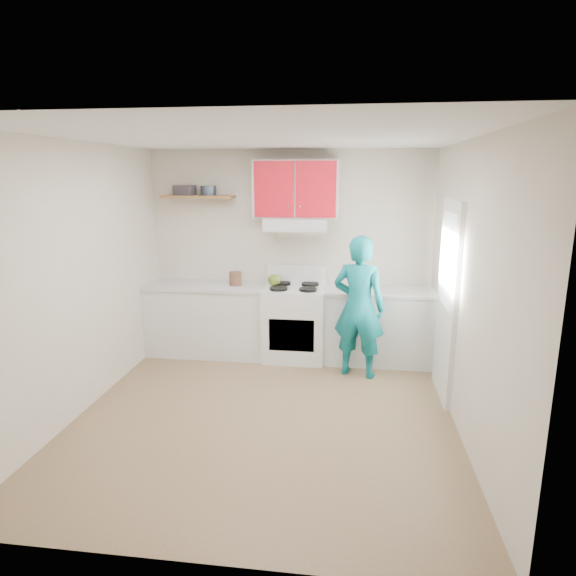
# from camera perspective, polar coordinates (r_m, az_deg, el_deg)

# --- Properties ---
(floor) EXTENTS (3.80, 3.80, 0.00)m
(floor) POSITION_cam_1_polar(r_m,az_deg,el_deg) (4.92, -2.64, -14.58)
(floor) COLOR brown
(floor) RESTS_ON ground
(ceiling) EXTENTS (3.60, 3.80, 0.04)m
(ceiling) POSITION_cam_1_polar(r_m,az_deg,el_deg) (4.38, -3.01, 17.21)
(ceiling) COLOR white
(ceiling) RESTS_ON floor
(back_wall) EXTENTS (3.60, 0.04, 2.60)m
(back_wall) POSITION_cam_1_polar(r_m,az_deg,el_deg) (6.32, 0.23, 4.10)
(back_wall) COLOR beige
(back_wall) RESTS_ON floor
(front_wall) EXTENTS (3.60, 0.04, 2.60)m
(front_wall) POSITION_cam_1_polar(r_m,az_deg,el_deg) (2.70, -10.01, -8.44)
(front_wall) COLOR beige
(front_wall) RESTS_ON floor
(left_wall) EXTENTS (0.04, 3.80, 2.60)m
(left_wall) POSITION_cam_1_polar(r_m,az_deg,el_deg) (5.10, -23.13, 0.90)
(left_wall) COLOR beige
(left_wall) RESTS_ON floor
(right_wall) EXTENTS (0.04, 3.80, 2.60)m
(right_wall) POSITION_cam_1_polar(r_m,az_deg,el_deg) (4.52, 20.26, -0.31)
(right_wall) COLOR beige
(right_wall) RESTS_ON floor
(door) EXTENTS (0.05, 0.85, 2.05)m
(door) POSITION_cam_1_polar(r_m,az_deg,el_deg) (5.24, 18.13, -1.48)
(door) COLOR white
(door) RESTS_ON floor
(door_glass) EXTENTS (0.01, 0.55, 0.95)m
(door_glass) POSITION_cam_1_polar(r_m,az_deg,el_deg) (5.15, 18.16, 3.11)
(door_glass) COLOR white
(door_glass) RESTS_ON door
(counter_left) EXTENTS (1.52, 0.60, 0.90)m
(counter_left) POSITION_cam_1_polar(r_m,az_deg,el_deg) (6.43, -9.37, -3.68)
(counter_left) COLOR silver
(counter_left) RESTS_ON floor
(counter_right) EXTENTS (1.32, 0.60, 0.90)m
(counter_right) POSITION_cam_1_polar(r_m,az_deg,el_deg) (6.18, 10.44, -4.42)
(counter_right) COLOR silver
(counter_right) RESTS_ON floor
(stove) EXTENTS (0.76, 0.65, 0.92)m
(stove) POSITION_cam_1_polar(r_m,az_deg,el_deg) (6.18, 0.77, -4.10)
(stove) COLOR white
(stove) RESTS_ON floor
(range_hood) EXTENTS (0.76, 0.44, 0.15)m
(range_hood) POSITION_cam_1_polar(r_m,az_deg,el_deg) (6.04, 0.92, 7.46)
(range_hood) COLOR silver
(range_hood) RESTS_ON back_wall
(upper_cabinets) EXTENTS (1.02, 0.33, 0.70)m
(upper_cabinets) POSITION_cam_1_polar(r_m,az_deg,el_deg) (6.07, 0.99, 11.51)
(upper_cabinets) COLOR red
(upper_cabinets) RESTS_ON back_wall
(shelf) EXTENTS (0.90, 0.30, 0.04)m
(shelf) POSITION_cam_1_polar(r_m,az_deg,el_deg) (6.35, -10.47, 10.46)
(shelf) COLOR brown
(shelf) RESTS_ON back_wall
(books) EXTENTS (0.27, 0.22, 0.13)m
(books) POSITION_cam_1_polar(r_m,az_deg,el_deg) (6.38, -12.00, 11.13)
(books) COLOR #383239
(books) RESTS_ON shelf
(tin) EXTENTS (0.22, 0.22, 0.12)m
(tin) POSITION_cam_1_polar(r_m,az_deg,el_deg) (6.29, -9.30, 11.19)
(tin) COLOR #333D4C
(tin) RESTS_ON shelf
(kettle) EXTENTS (0.19, 0.19, 0.14)m
(kettle) POSITION_cam_1_polar(r_m,az_deg,el_deg) (6.17, -1.62, 0.97)
(kettle) COLOR #576F1F
(kettle) RESTS_ON stove
(crock) EXTENTS (0.17, 0.17, 0.19)m
(crock) POSITION_cam_1_polar(r_m,az_deg,el_deg) (6.21, -6.16, 1.01)
(crock) COLOR brown
(crock) RESTS_ON counter_left
(cutting_board) EXTENTS (0.32, 0.25, 0.02)m
(cutting_board) POSITION_cam_1_polar(r_m,az_deg,el_deg) (5.99, 7.00, -0.31)
(cutting_board) COLOR olive
(cutting_board) RESTS_ON counter_right
(silicone_mat) EXTENTS (0.30, 0.26, 0.01)m
(silicone_mat) POSITION_cam_1_polar(r_m,az_deg,el_deg) (6.06, 13.22, -0.45)
(silicone_mat) COLOR red
(silicone_mat) RESTS_ON counter_right
(person) EXTENTS (0.68, 0.53, 1.64)m
(person) POSITION_cam_1_polar(r_m,az_deg,el_deg) (5.60, 8.29, -2.21)
(person) COLOR #0D777D
(person) RESTS_ON floor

